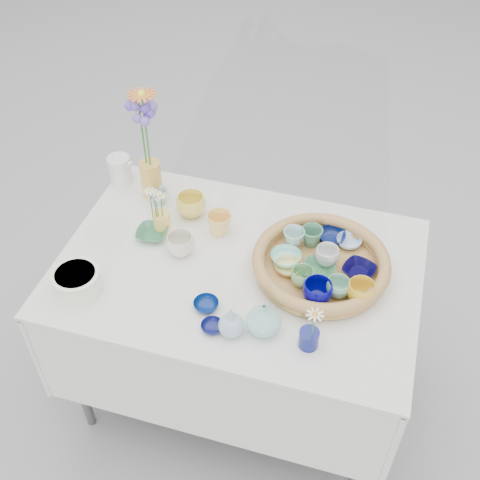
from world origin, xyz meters
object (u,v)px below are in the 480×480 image
(display_table, at_px, (239,386))
(wicker_tray, at_px, (321,264))
(bud_vase_seafoam, at_px, (264,318))
(tall_vase_yellow, at_px, (151,179))

(display_table, xyz_separation_m, wicker_tray, (0.28, 0.05, 0.80))
(display_table, relative_size, bud_vase_seafoam, 10.83)
(bud_vase_seafoam, xyz_separation_m, tall_vase_yellow, (-0.59, 0.53, 0.02))
(display_table, xyz_separation_m, bud_vase_seafoam, (0.16, -0.25, 0.82))
(display_table, bearing_deg, wicker_tray, 10.12)
(display_table, height_order, bud_vase_seafoam, bud_vase_seafoam)
(display_table, bearing_deg, tall_vase_yellow, 147.29)
(display_table, relative_size, tall_vase_yellow, 8.23)
(display_table, distance_m, bud_vase_seafoam, 0.87)
(wicker_tray, distance_m, bud_vase_seafoam, 0.32)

